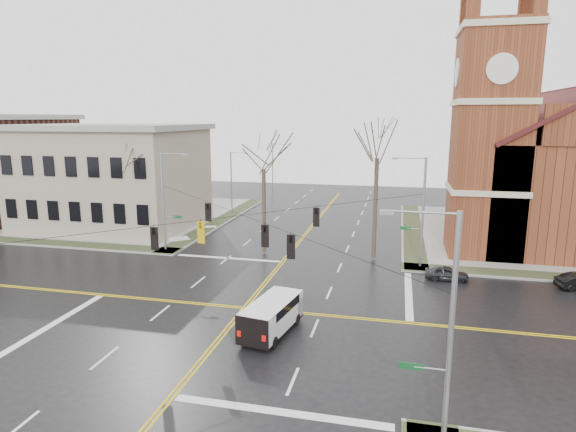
% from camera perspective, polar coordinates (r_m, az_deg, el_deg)
% --- Properties ---
extents(ground, '(120.00, 120.00, 0.00)m').
position_cam_1_polar(ground, '(32.16, -5.15, -10.79)').
color(ground, black).
rests_on(ground, ground).
extents(sidewalks, '(80.00, 80.00, 0.17)m').
position_cam_1_polar(sidewalks, '(32.13, -5.16, -10.67)').
color(sidewalks, gray).
rests_on(sidewalks, ground).
extents(road_markings, '(100.00, 100.00, 0.01)m').
position_cam_1_polar(road_markings, '(32.16, -5.15, -10.78)').
color(road_markings, gold).
rests_on(road_markings, ground).
extents(church, '(24.28, 27.48, 27.50)m').
position_cam_1_polar(church, '(55.30, 29.27, 6.19)').
color(church, brown).
rests_on(church, ground).
extents(civic_building_a, '(18.00, 14.00, 11.00)m').
position_cam_1_polar(civic_building_a, '(57.95, -19.99, 4.23)').
color(civic_building_a, '#9D937D').
rests_on(civic_building_a, ground).
extents(signal_pole_ne, '(2.75, 0.22, 9.00)m').
position_cam_1_polar(signal_pole_ne, '(40.42, 15.48, 0.80)').
color(signal_pole_ne, gray).
rests_on(signal_pole_ne, ground).
extents(signal_pole_nw, '(2.75, 0.22, 9.00)m').
position_cam_1_polar(signal_pole_nw, '(45.40, -14.39, 2.00)').
color(signal_pole_nw, gray).
rests_on(signal_pole_nw, ground).
extents(signal_pole_se, '(2.75, 0.22, 9.00)m').
position_cam_1_polar(signal_pole_se, '(18.32, 18.23, -12.41)').
color(signal_pole_se, gray).
rests_on(signal_pole_se, ground).
extents(span_wires, '(23.02, 23.02, 0.03)m').
position_cam_1_polar(span_wires, '(30.35, -5.36, 0.09)').
color(span_wires, black).
rests_on(span_wires, ground).
extents(traffic_signals, '(8.21, 8.26, 1.30)m').
position_cam_1_polar(traffic_signals, '(29.90, -5.74, -1.56)').
color(traffic_signals, black).
rests_on(traffic_signals, ground).
extents(streetlight_north_a, '(2.30, 0.20, 8.00)m').
position_cam_1_polar(streetlight_north_a, '(60.20, -6.60, 4.11)').
color(streetlight_north_a, gray).
rests_on(streetlight_north_a, ground).
extents(streetlight_north_b, '(2.30, 0.20, 8.00)m').
position_cam_1_polar(streetlight_north_b, '(79.20, -1.74, 5.96)').
color(streetlight_north_b, gray).
rests_on(streetlight_north_b, ground).
extents(cargo_van, '(2.81, 5.33, 1.93)m').
position_cam_1_polar(cargo_van, '(28.33, -1.77, -11.45)').
color(cargo_van, silver).
rests_on(cargo_van, ground).
extents(parked_car_a, '(3.26, 1.42, 1.09)m').
position_cam_1_polar(parked_car_a, '(38.95, 18.29, -6.46)').
color(parked_car_a, black).
rests_on(parked_car_a, ground).
extents(tree_nw_far, '(4.00, 4.00, 10.91)m').
position_cam_1_polar(tree_nw_far, '(48.99, -17.55, 6.00)').
color(tree_nw_far, '#352A21').
rests_on(tree_nw_far, ground).
extents(tree_nw_near, '(4.00, 4.00, 11.39)m').
position_cam_1_polar(tree_nw_near, '(42.87, -2.92, 6.25)').
color(tree_nw_near, '#352A21').
rests_on(tree_nw_near, ground).
extents(tree_ne, '(4.00, 4.00, 13.10)m').
position_cam_1_polar(tree_ne, '(41.45, 10.54, 7.57)').
color(tree_ne, '#352A21').
rests_on(tree_ne, ground).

